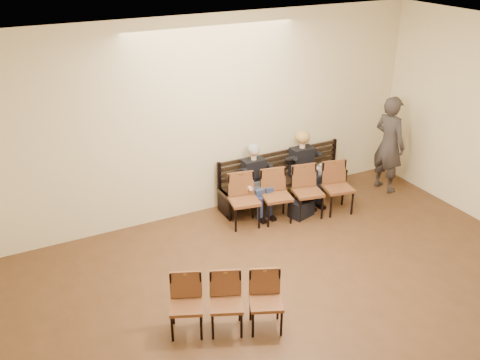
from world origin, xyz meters
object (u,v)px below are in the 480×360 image
Objects in this scene: laptop at (262,185)px; passerby at (390,137)px; bench at (284,189)px; bag at (301,208)px; seated_woman at (304,169)px; seated_man at (256,181)px; water_bottle at (320,176)px; chair_row_back at (226,305)px; chair_row_front at (292,195)px.

laptop is 2.74m from passerby.
bench reaches higher than bag.
laptop is at bearing 77.94° from passerby.
bench is at bearing 160.99° from seated_woman.
seated_man is 5.32× the size of water_bottle.
chair_row_back is (-2.56, -2.78, 0.17)m from bench.
seated_woman is at bearing 52.71° from chair_row_front.
laptop is (0.03, -0.15, -0.03)m from seated_man.
water_bottle is 0.80m from chair_row_front.
laptop is at bearing 75.62° from chair_row_back.
seated_man is 0.70m from chair_row_front.
bench is 2.06× the size of seated_woman.
passerby is (2.69, -0.21, 0.52)m from laptop.
chair_row_back is at bearing -132.63° from bench.
passerby reaches higher than chair_row_back.
chair_row_front is (-0.59, -0.53, -0.17)m from seated_woman.
seated_man is at bearing 77.66° from chair_row_back.
seated_woman reaches higher than laptop.
bench is 2.27m from passerby.
bench is 0.73m from water_bottle.
water_bottle is at bearing -37.75° from bench.
chair_row_front is at bearing 65.47° from chair_row_back.
chair_row_back is (-4.60, -2.30, -0.69)m from passerby.
water_bottle is 0.10× the size of chair_row_front.
chair_row_front is (-0.75, -0.25, -0.10)m from water_bottle.
seated_man reaches higher than bench.
passerby reaches higher than bench.
laptop reaches higher than water_bottle.
chair_row_back is (-2.91, -2.66, -0.23)m from seated_woman.
chair_row_back is at bearing -133.84° from laptop.
bag is at bearing 4.71° from chair_row_front.
seated_man reaches higher than laptop.
seated_woman is 0.58× the size of passerby.
passerby is at bearing 49.51° from chair_row_back.
laptop is at bearing -77.49° from seated_man.
chair_row_front is (0.41, -0.38, -0.11)m from laptop.
passerby is 1.53× the size of chair_row_back.
bag is 3.29m from chair_row_back.
bench is 2.14× the size of seated_man.
passerby is at bearing 5.27° from bag.
chair_row_front reaches higher than bag.
seated_man is at bearing 166.87° from water_bottle.
bag is at bearing -40.98° from seated_man.
seated_woman is at bearing 70.47° from passerby.
passerby is (2.72, -0.36, 0.49)m from seated_man.
chair_row_back is at bearing 109.00° from passerby.
chair_row_front is at bearing 174.07° from bag.
water_bottle is at bearing 79.43° from passerby.
seated_man is 2.88× the size of bag.
chair_row_front is (-0.24, -0.65, 0.24)m from bench.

